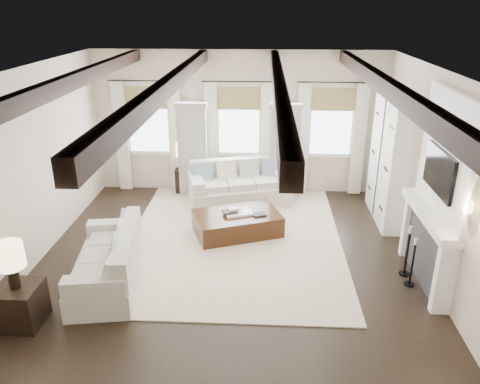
# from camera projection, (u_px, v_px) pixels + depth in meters

# --- Properties ---
(ground) EXTENTS (7.50, 7.50, 0.00)m
(ground) POSITION_uv_depth(u_px,v_px,m) (227.00, 275.00, 7.64)
(ground) COLOR black
(ground) RESTS_ON ground
(room_shell) EXTENTS (6.54, 7.54, 3.22)m
(room_shell) POSITION_uv_depth(u_px,v_px,m) (275.00, 148.00, 7.72)
(room_shell) COLOR beige
(room_shell) RESTS_ON ground
(area_rug) EXTENTS (3.94, 4.97, 0.02)m
(area_rug) POSITION_uv_depth(u_px,v_px,m) (234.00, 239.00, 8.76)
(area_rug) COLOR beige
(area_rug) RESTS_ON ground
(sofa_back) EXTENTS (2.33, 1.51, 0.92)m
(sofa_back) POSITION_uv_depth(u_px,v_px,m) (239.00, 186.00, 10.30)
(sofa_back) COLOR beige
(sofa_back) RESTS_ON ground
(sofa_left) EXTENTS (1.23, 2.16, 0.88)m
(sofa_left) POSITION_uv_depth(u_px,v_px,m) (111.00, 263.00, 7.30)
(sofa_left) COLOR beige
(sofa_left) RESTS_ON ground
(ottoman) EXTENTS (1.81, 1.47, 0.41)m
(ottoman) POSITION_uv_depth(u_px,v_px,m) (237.00, 224.00, 8.93)
(ottoman) COLOR black
(ottoman) RESTS_ON ground
(tray) EXTENTS (0.60, 0.53, 0.04)m
(tray) POSITION_uv_depth(u_px,v_px,m) (238.00, 212.00, 8.86)
(tray) COLOR white
(tray) RESTS_ON ottoman
(book_lower) EXTENTS (0.31, 0.28, 0.04)m
(book_lower) POSITION_uv_depth(u_px,v_px,m) (230.00, 212.00, 8.80)
(book_lower) COLOR #262628
(book_lower) RESTS_ON tray
(book_upper) EXTENTS (0.27, 0.24, 0.03)m
(book_upper) POSITION_uv_depth(u_px,v_px,m) (234.00, 209.00, 8.84)
(book_upper) COLOR beige
(book_upper) RESTS_ON book_lower
(book_loose) EXTENTS (0.29, 0.25, 0.03)m
(book_loose) POSITION_uv_depth(u_px,v_px,m) (259.00, 214.00, 8.79)
(book_loose) COLOR #262628
(book_loose) RESTS_ON ottoman
(side_table_front) EXTENTS (0.58, 0.58, 0.58)m
(side_table_front) POSITION_uv_depth(u_px,v_px,m) (20.00, 305.00, 6.39)
(side_table_front) COLOR black
(side_table_front) RESTS_ON ground
(lamp_front) EXTENTS (0.38, 0.38, 0.66)m
(lamp_front) POSITION_uv_depth(u_px,v_px,m) (10.00, 258.00, 6.11)
(lamp_front) COLOR black
(lamp_front) RESTS_ON side_table_front
(side_table_back) EXTENTS (0.39, 0.39, 0.59)m
(side_table_back) POSITION_uv_depth(u_px,v_px,m) (185.00, 180.00, 10.88)
(side_table_back) COLOR black
(side_table_back) RESTS_ON ground
(lamp_back) EXTENTS (0.35, 0.35, 0.61)m
(lamp_back) POSITION_uv_depth(u_px,v_px,m) (183.00, 151.00, 10.61)
(lamp_back) COLOR black
(lamp_back) RESTS_ON side_table_back
(candlestick_near) EXTENTS (0.17, 0.17, 0.82)m
(candlestick_near) POSITION_uv_depth(u_px,v_px,m) (412.00, 266.00, 7.24)
(candlestick_near) COLOR black
(candlestick_near) RESTS_ON ground
(candlestick_far) EXTENTS (0.18, 0.18, 0.87)m
(candlestick_far) POSITION_uv_depth(u_px,v_px,m) (407.00, 255.00, 7.51)
(candlestick_far) COLOR black
(candlestick_far) RESTS_ON ground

